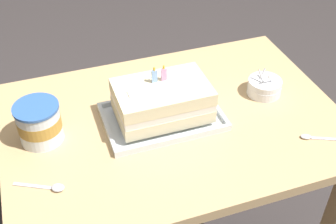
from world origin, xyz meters
TOP-DOWN VIEW (x-y plane):
  - dining_table at (0.00, 0.00)m, footprint 1.08×0.76m
  - foil_tray at (-0.03, 0.01)m, footprint 0.37×0.24m
  - birthday_cake at (-0.03, 0.01)m, footprint 0.29×0.19m
  - bowl_stack at (0.34, 0.03)m, footprint 0.12×0.12m
  - ice_cream_tub at (-0.41, 0.04)m, footprint 0.13×0.13m
  - serving_spoon_near_tray at (0.37, -0.23)m, footprint 0.15×0.08m
  - serving_spoon_by_bowls at (-0.40, -0.17)m, footprint 0.14×0.08m

SIDE VIEW (x-z plane):
  - dining_table at x=0.00m, z-range 0.27..1.04m
  - serving_spoon_near_tray at x=0.37m, z-range 0.77..0.78m
  - serving_spoon_by_bowls at x=-0.40m, z-range 0.77..0.78m
  - foil_tray at x=-0.03m, z-range 0.77..0.79m
  - bowl_stack at x=0.34m, z-range 0.75..0.85m
  - ice_cream_tub at x=-0.41m, z-range 0.77..0.90m
  - birthday_cake at x=-0.03m, z-range 0.77..0.93m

